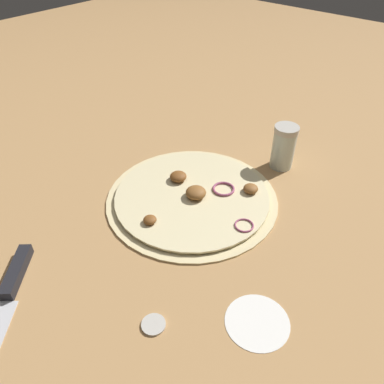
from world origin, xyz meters
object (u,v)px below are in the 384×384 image
(pizza, at_px, (193,196))
(spice_jar, at_px, (284,147))
(loose_cap, at_px, (153,324))
(knife, at_px, (9,292))

(pizza, distance_m, spice_jar, 0.23)
(pizza, bearing_deg, loose_cap, -150.80)
(knife, xyz_separation_m, loose_cap, (0.10, -0.20, -0.00))
(pizza, xyz_separation_m, spice_jar, (0.21, -0.07, 0.04))
(loose_cap, bearing_deg, pizza, 29.20)
(pizza, height_order, loose_cap, pizza)
(knife, height_order, spice_jar, spice_jar)
(loose_cap, bearing_deg, knife, 117.66)
(spice_jar, bearing_deg, knife, 166.25)
(spice_jar, bearing_deg, pizza, 160.84)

